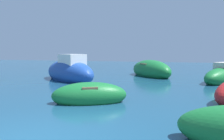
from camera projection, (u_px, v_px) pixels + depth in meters
moored_boat_0 at (69, 72)px, 16.13m from camera, size 5.92×4.97×2.31m
moored_boat_1 at (223, 76)px, 14.78m from camera, size 3.46×4.32×1.64m
moored_boat_2 at (90, 95)px, 9.05m from camera, size 3.26×2.42×1.09m
moored_boat_4 at (151, 70)px, 18.71m from camera, size 4.72×5.09×1.76m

